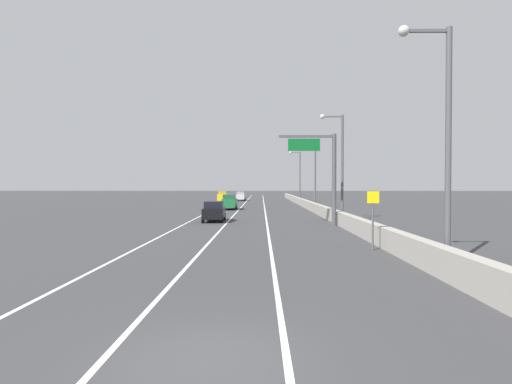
{
  "coord_description": "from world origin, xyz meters",
  "views": [
    {
      "loc": [
        1.01,
        -7.6,
        3.32
      ],
      "look_at": [
        0.4,
        39.9,
        2.5
      ],
      "focal_mm": 28.4,
      "sensor_mm": 36.0,
      "label": 1
    }
  ],
  "objects": [
    {
      "name": "car_green_3",
      "position": [
        -3.3,
        47.09,
        1.02
      ],
      "size": [
        1.88,
        4.78,
        2.05
      ],
      "color": "#196033",
      "rests_on": "ground_plane"
    },
    {
      "name": "jersey_barrier_right",
      "position": [
        7.57,
        40.0,
        0.55
      ],
      "size": [
        0.6,
        120.0,
        1.1
      ],
      "primitive_type": "cube",
      "color": "#9E998E",
      "rests_on": "ground_plane"
    },
    {
      "name": "lane_stripe_center",
      "position": [
        -2.0,
        55.0,
        0.0
      ],
      "size": [
        0.16,
        130.0,
        0.0
      ],
      "primitive_type": "cube",
      "color": "silver",
      "rests_on": "ground_plane"
    },
    {
      "name": "lamp_post_right_second",
      "position": [
        8.02,
        28.81,
        5.58
      ],
      "size": [
        2.14,
        0.44,
        9.67
      ],
      "color": "#4C4C51",
      "rests_on": "ground_plane"
    },
    {
      "name": "overhead_sign_gantry",
      "position": [
        6.23,
        25.52,
        4.73
      ],
      "size": [
        4.68,
        0.36,
        7.5
      ],
      "color": "#47474C",
      "rests_on": "ground_plane"
    },
    {
      "name": "car_black_2",
      "position": [
        -3.28,
        29.04,
        0.93
      ],
      "size": [
        2.01,
        4.19,
        1.86
      ],
      "color": "black",
      "rests_on": "ground_plane"
    },
    {
      "name": "car_silver_1",
      "position": [
        -3.31,
        77.99,
        0.97
      ],
      "size": [
        1.91,
        4.65,
        1.94
      ],
      "color": "#B7B7BC",
      "rests_on": "ground_plane"
    },
    {
      "name": "lane_stripe_left",
      "position": [
        -5.5,
        55.0,
        0.0
      ],
      "size": [
        0.16,
        130.0,
        0.0
      ],
      "primitive_type": "cube",
      "color": "silver",
      "rests_on": "ground_plane"
    },
    {
      "name": "lamp_post_right_fourth",
      "position": [
        8.08,
        69.1,
        5.58
      ],
      "size": [
        2.14,
        0.44,
        9.67
      ],
      "color": "#4C4C51",
      "rests_on": "ground_plane"
    },
    {
      "name": "speed_advisory_sign",
      "position": [
        6.67,
        12.92,
        1.76
      ],
      "size": [
        0.6,
        0.11,
        3.0
      ],
      "color": "#4C4C51",
      "rests_on": "ground_plane"
    },
    {
      "name": "lane_stripe_right",
      "position": [
        1.5,
        55.0,
        0.0
      ],
      "size": [
        0.16,
        130.0,
        0.0
      ],
      "primitive_type": "cube",
      "color": "silver",
      "rests_on": "ground_plane"
    },
    {
      "name": "lamp_post_right_third",
      "position": [
        8.28,
        48.95,
        5.58
      ],
      "size": [
        2.14,
        0.44,
        9.67
      ],
      "color": "#4C4C51",
      "rests_on": "ground_plane"
    },
    {
      "name": "ground_plane",
      "position": [
        0.0,
        64.0,
        0.0
      ],
      "size": [
        320.0,
        320.0,
        0.0
      ],
      "primitive_type": "plane",
      "color": "#38383A"
    },
    {
      "name": "car_yellow_0",
      "position": [
        -6.48,
        70.55,
        1.06
      ],
      "size": [
        1.96,
        4.64,
        2.14
      ],
      "color": "gold",
      "rests_on": "ground_plane"
    },
    {
      "name": "lamp_post_right_near",
      "position": [
        8.22,
        8.66,
        5.58
      ],
      "size": [
        2.14,
        0.44,
        9.67
      ],
      "color": "#4C4C51",
      "rests_on": "ground_plane"
    }
  ]
}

